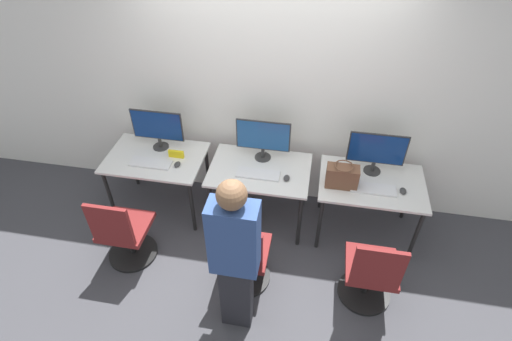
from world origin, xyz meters
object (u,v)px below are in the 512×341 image
object	(u,v)px
office_chair_right	(370,275)
handbag	(342,176)
office_chair_center	(243,259)
mouse_left	(177,164)
office_chair_left	(124,235)
mouse_right	(403,191)
person_center	(235,256)
monitor_right	(377,151)
monitor_left	(157,128)
keyboard_right	(373,189)
mouse_center	(287,178)
monitor_center	(263,138)
keyboard_left	(151,163)
keyboard_center	(258,174)

from	to	relation	value
office_chair_right	handbag	bearing A→B (deg)	113.75
office_chair_center	mouse_left	bearing A→B (deg)	137.52
office_chair_left	mouse_right	distance (m)	2.66
office_chair_left	mouse_right	bearing A→B (deg)	15.01
office_chair_left	person_center	world-z (taller)	person_center
mouse_right	office_chair_right	world-z (taller)	office_chair_right
office_chair_left	handbag	size ratio (longest dim) A/B	2.89
monitor_right	office_chair_right	size ratio (longest dim) A/B	0.63
monitor_left	mouse_left	size ratio (longest dim) A/B	6.04
office_chair_center	handbag	xyz separation A→B (m)	(0.80, 0.75, 0.47)
monitor_right	keyboard_right	distance (m)	0.37
mouse_center	person_center	xyz separation A→B (m)	(-0.26, -1.11, 0.15)
monitor_left	mouse_center	bearing A→B (deg)	-11.39
monitor_center	office_chair_center	xyz separation A→B (m)	(-0.00, -1.04, -0.60)
office_chair_left	monitor_right	world-z (taller)	monitor_right
office_chair_center	office_chair_right	distance (m)	1.12
office_chair_center	monitor_right	distance (m)	1.62
mouse_left	monitor_right	xyz separation A→B (m)	(1.93, 0.26, 0.23)
keyboard_right	office_chair_right	size ratio (longest dim) A/B	0.49
mouse_right	office_chair_center	bearing A→B (deg)	-151.27
office_chair_center	office_chair_right	size ratio (longest dim) A/B	1.00
keyboard_left	handbag	world-z (taller)	handbag
monitor_left	office_chair_center	size ratio (longest dim) A/B	0.63
keyboard_left	person_center	xyz separation A→B (m)	(1.12, -1.09, 0.15)
mouse_left	office_chair_left	size ratio (longest dim) A/B	0.10
monitor_left	handbag	size ratio (longest dim) A/B	1.81
keyboard_left	office_chair_right	world-z (taller)	office_chair_right
keyboard_center	mouse_right	xyz separation A→B (m)	(1.37, -0.00, 0.01)
mouse_left	office_chair_center	bearing A→B (deg)	-42.48
mouse_left	handbag	distance (m)	1.63
office_chair_right	monitor_left	bearing A→B (deg)	155.86
monitor_left	mouse_left	xyz separation A→B (m)	(0.28, -0.27, -0.23)
office_chair_left	monitor_center	size ratio (longest dim) A/B	1.59
office_chair_left	monitor_right	distance (m)	2.53
office_chair_left	mouse_center	world-z (taller)	office_chair_left
mouse_center	monitor_right	distance (m)	0.89
mouse_center	office_chair_right	size ratio (longest dim) A/B	0.10
monitor_center	monitor_right	xyz separation A→B (m)	(1.10, -0.02, 0.00)
monitor_left	monitor_center	distance (m)	1.10
monitor_left	office_chair_right	world-z (taller)	monitor_left
monitor_left	mouse_left	world-z (taller)	monitor_left
keyboard_right	mouse_right	size ratio (longest dim) A/B	4.70
person_center	keyboard_right	xyz separation A→B (m)	(1.08, 1.10, -0.15)
monitor_left	mouse_center	distance (m)	1.43
monitor_center	mouse_right	size ratio (longest dim) A/B	6.04
keyboard_center	office_chair_center	bearing A→B (deg)	-90.28
monitor_center	mouse_center	size ratio (longest dim) A/B	6.04
person_center	handbag	distance (m)	1.36
keyboard_right	office_chair_left	bearing A→B (deg)	-163.65
monitor_right	mouse_left	bearing A→B (deg)	-172.24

